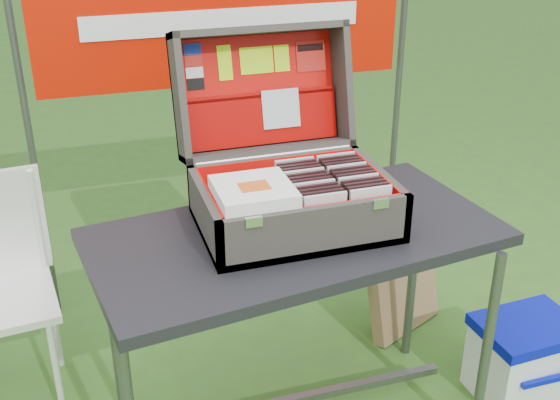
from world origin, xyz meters
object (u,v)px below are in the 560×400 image
object	(u,v)px
suitcase	(289,139)
cardboard_box	(403,286)
cooler	(523,358)
table	(295,335)

from	to	relation	value
suitcase	cardboard_box	bearing A→B (deg)	28.39
cooler	cardboard_box	distance (m)	0.60
table	cooler	world-z (taller)	table
cardboard_box	cooler	bearing A→B (deg)	-90.99
suitcase	cardboard_box	world-z (taller)	suitcase
cooler	cardboard_box	bearing A→B (deg)	111.05
table	cooler	xyz separation A→B (m)	(0.91, -0.09, -0.25)
cardboard_box	table	bearing A→B (deg)	-171.00
table	cooler	size ratio (longest dim) A/B	3.52
suitcase	table	bearing A→B (deg)	-94.40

